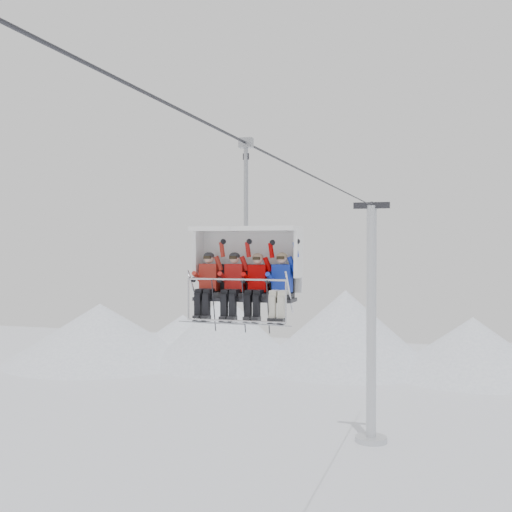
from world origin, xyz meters
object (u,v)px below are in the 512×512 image
(lift_tower_right, at_px, (371,339))
(chairlift_carrier, at_px, (248,262))
(skier_far_left, at_px, (208,283))
(skier_far_right, at_px, (281,284))
(skier_center_left, at_px, (233,283))
(skier_center_right, at_px, (257,284))

(lift_tower_right, xyz_separation_m, chairlift_carrier, (0.00, -22.63, 4.89))
(skier_far_left, bearing_deg, skier_far_right, 0.00)
(skier_far_left, bearing_deg, chairlift_carrier, 19.97)
(lift_tower_right, distance_m, chairlift_carrier, 23.15)
(skier_center_left, distance_m, skier_far_right, 1.08)
(lift_tower_right, distance_m, skier_center_right, 23.36)
(lift_tower_right, relative_size, skier_center_left, 7.99)
(chairlift_carrier, xyz_separation_m, skier_far_right, (0.84, -0.30, -0.47))
(lift_tower_right, xyz_separation_m, skier_center_right, (0.30, -22.94, 4.42))
(lift_tower_right, relative_size, skier_far_left, 7.99)
(lift_tower_right, xyz_separation_m, skier_far_right, (0.84, -22.93, 4.43))
(lift_tower_right, relative_size, chairlift_carrier, 3.38)
(skier_center_left, bearing_deg, chairlift_carrier, 52.58)
(skier_far_left, bearing_deg, skier_center_right, -0.11)
(skier_center_left, xyz_separation_m, skier_far_right, (1.08, 0.00, 0.00))
(skier_far_left, relative_size, skier_center_left, 1.00)
(lift_tower_right, distance_m, skier_far_right, 23.37)
(skier_far_right, bearing_deg, skier_center_left, 180.00)
(skier_center_left, xyz_separation_m, skier_center_right, (0.53, -0.00, -0.01))
(lift_tower_right, bearing_deg, chairlift_carrier, -90.00)
(skier_far_left, xyz_separation_m, skier_far_right, (1.68, 0.00, 0.00))
(lift_tower_right, height_order, skier_center_left, lift_tower_right)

